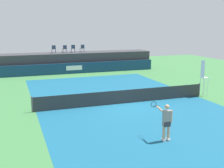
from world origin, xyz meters
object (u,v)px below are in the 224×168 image
object	(u,v)px
spectator_chair_center	(73,48)
tennis_ball	(164,109)
spectator_chair_far_left	(54,49)
spectator_chair_left	(65,49)
tennis_player	(166,121)
spectator_chair_right	(82,48)
net_post_near	(32,104)
net_post_far	(199,90)
umpire_chair	(203,75)

from	to	relation	value
spectator_chair_center	tennis_ball	size ratio (longest dim) A/B	13.06
spectator_chair_far_left	spectator_chair_center	world-z (taller)	same
tennis_ball	spectator_chair_far_left	bearing A→B (deg)	104.14
spectator_chair_left	tennis_player	bearing A→B (deg)	-88.29
spectator_chair_right	spectator_chair_far_left	bearing A→B (deg)	179.83
spectator_chair_left	tennis_ball	world-z (taller)	spectator_chair_left
spectator_chair_left	net_post_near	xyz separation A→B (m)	(-4.93, -15.20, -2.19)
spectator_chair_center	tennis_ball	world-z (taller)	spectator_chair_center
spectator_chair_center	net_post_near	size ratio (longest dim) A/B	0.89
net_post_near	net_post_far	xyz separation A→B (m)	(12.40, 0.00, 0.00)
umpire_chair	net_post_near	size ratio (longest dim) A/B	2.76
net_post_near	net_post_far	bearing A→B (deg)	0.00
net_post_near	net_post_far	size ratio (longest dim) A/B	1.00
spectator_chair_left	net_post_near	distance (m)	16.13
umpire_chair	net_post_far	world-z (taller)	umpire_chair
spectator_chair_left	umpire_chair	size ratio (longest dim) A/B	0.32
umpire_chair	tennis_ball	xyz separation A→B (m)	(-4.58, -2.21, -1.55)
spectator_chair_center	tennis_ball	bearing A→B (deg)	-83.00
spectator_chair_right	tennis_player	size ratio (longest dim) A/B	0.50
net_post_far	tennis_player	size ratio (longest dim) A/B	0.56
spectator_chair_far_left	tennis_ball	xyz separation A→B (m)	(4.44, -17.60, -2.66)
umpire_chair	spectator_chair_far_left	bearing A→B (deg)	120.34
spectator_chair_right	tennis_ball	size ratio (longest dim) A/B	13.06
spectator_chair_far_left	spectator_chair_right	distance (m)	3.36
spectator_chair_left	spectator_chair_center	distance (m)	1.07
spectator_chair_far_left	umpire_chair	bearing A→B (deg)	-59.66
spectator_chair_far_left	spectator_chair_center	distance (m)	2.27
umpire_chair	tennis_player	world-z (taller)	umpire_chair
tennis_ball	net_post_far	bearing A→B (deg)	27.35
spectator_chair_center	umpire_chair	size ratio (longest dim) A/B	0.32
spectator_chair_far_left	spectator_chair_right	bearing A→B (deg)	-0.17
net_post_far	tennis_player	xyz separation A→B (m)	(-6.82, -6.74, 0.46)
tennis_player	spectator_chair_left	bearing A→B (deg)	91.71
spectator_chair_far_left	net_post_far	xyz separation A→B (m)	(8.70, -15.40, -2.19)
spectator_chair_center	tennis_player	bearing A→B (deg)	-90.98
umpire_chair	spectator_chair_right	bearing A→B (deg)	110.17
spectator_chair_center	spectator_chair_right	bearing A→B (deg)	-3.52
spectator_chair_center	net_post_near	distance (m)	16.71
spectator_chair_right	net_post_near	bearing A→B (deg)	-114.64
tennis_ball	umpire_chair	bearing A→B (deg)	25.74
umpire_chair	tennis_player	distance (m)	9.83
umpire_chair	net_post_near	world-z (taller)	umpire_chair
spectator_chair_right	tennis_player	xyz separation A→B (m)	(-1.47, -22.13, -1.73)
spectator_chair_far_left	tennis_player	xyz separation A→B (m)	(1.89, -22.14, -1.73)
spectator_chair_right	tennis_ball	distance (m)	17.83
spectator_chair_center	net_post_near	world-z (taller)	spectator_chair_center
spectator_chair_left	net_post_near	bearing A→B (deg)	-107.95
spectator_chair_far_left	spectator_chair_left	bearing A→B (deg)	-9.03
spectator_chair_center	net_post_far	world-z (taller)	spectator_chair_center
spectator_chair_far_left	spectator_chair_right	size ratio (longest dim) A/B	1.00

